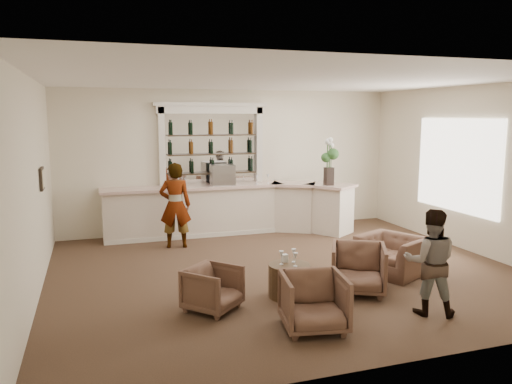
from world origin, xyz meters
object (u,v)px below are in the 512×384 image
bar_counter (231,209)px  armchair_far (392,255)px  guest (430,262)px  armchair_left (213,289)px  armchair_right (358,269)px  cocktail_table (289,280)px  armchair_center (314,302)px  sommelier (175,205)px  espresso_machine (223,175)px  flower_vase (329,159)px

bar_counter → armchair_far: bearing=-63.9°
guest → armchair_left: 3.01m
armchair_far → armchair_right: bearing=-85.0°
cocktail_table → armchair_far: armchair_far is taller
cocktail_table → guest: guest is taller
guest → armchair_right: bearing=-34.5°
armchair_right → armchair_far: (1.01, 0.62, -0.05)m
armchair_center → armchair_right: (1.22, 1.02, 0.01)m
sommelier → guest: size_ratio=1.20×
guest → armchair_center: bearing=29.0°
sommelier → armchair_right: sommelier is taller
armchair_left → espresso_machine: bearing=31.5°
bar_counter → espresso_machine: size_ratio=10.88×
armchair_center → armchair_right: size_ratio=0.97×
armchair_center → sommelier: bearing=112.5°
sommelier → armchair_left: 3.60m
sommelier → armchair_right: (2.23, -3.56, -0.50)m
armchair_far → flower_vase: 3.34m
bar_counter → armchair_center: bearing=-94.2°
bar_counter → armchair_center: bar_counter is taller
armchair_right → flower_vase: bearing=98.6°
espresso_machine → bar_counter: bearing=-10.8°
cocktail_table → armchair_center: armchair_center is taller
cocktail_table → espresso_machine: bearing=89.1°
bar_counter → guest: size_ratio=3.90×
armchair_left → flower_vase: 5.29m
armchair_center → espresso_machine: espresso_machine is taller
guest → armchair_far: guest is taller
armchair_far → espresso_machine: espresso_machine is taller
guest → flower_vase: bearing=-70.0°
guest → cocktail_table: bearing=-7.9°
armchair_far → flower_vase: flower_vase is taller
cocktail_table → armchair_center: (-0.15, -1.19, 0.12)m
armchair_left → espresso_machine: 4.70m
armchair_left → armchair_right: size_ratio=0.83×
flower_vase → cocktail_table: bearing=-124.2°
armchair_left → espresso_machine: espresso_machine is taller
bar_counter → sommelier: sommelier is taller
bar_counter → cocktail_table: (-0.25, -4.18, -0.32)m
armchair_left → espresso_machine: size_ratio=1.31×
guest → armchair_center: size_ratio=1.82×
bar_counter → guest: bearing=-76.1°
guest → espresso_machine: espresso_machine is taller
sommelier → armchair_left: (-0.06, -3.55, -0.57)m
armchair_right → armchair_left: bearing=-152.2°
cocktail_table → armchair_center: 1.21m
armchair_center → armchair_right: armchair_right is taller
guest → sommelier: bearing=-29.7°
bar_counter → armchair_center: size_ratio=7.10×
bar_counter → armchair_left: (-1.47, -4.34, -0.26)m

